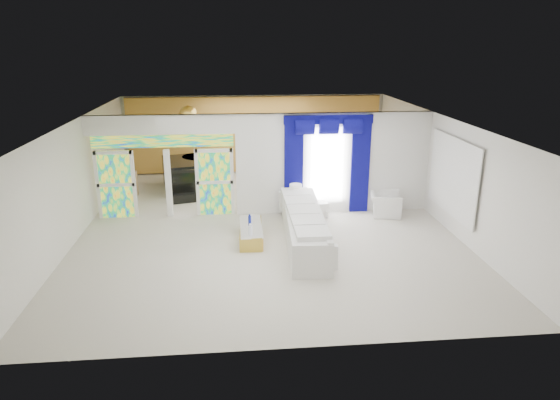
{
  "coord_description": "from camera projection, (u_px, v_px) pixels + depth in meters",
  "views": [
    {
      "loc": [
        -0.84,
        -13.17,
        4.99
      ],
      "look_at": [
        0.3,
        -1.2,
        1.1
      ],
      "focal_mm": 31.76,
      "sensor_mm": 36.0,
      "label": 1
    }
  ],
  "objects": [
    {
      "name": "dividing_header",
      "position": [
        162.0,
        125.0,
        13.94
      ],
      "size": [
        4.3,
        0.18,
        0.55
      ],
      "primitive_type": "cube",
      "color": "white",
      "rests_on": "dividing_wall"
    },
    {
      "name": "gold_curtains",
      "position": [
        255.0,
        135.0,
        19.22
      ],
      "size": [
        9.7,
        0.12,
        2.9
      ],
      "primitive_type": "cube",
      "color": "#C5842F",
      "rests_on": "ground"
    },
    {
      "name": "stained_panel_right",
      "position": [
        215.0,
        182.0,
        14.6
      ],
      "size": [
        0.95,
        0.04,
        2.0
      ],
      "primitive_type": "cube",
      "color": "#994C3F",
      "rests_on": "ground"
    },
    {
      "name": "floor",
      "position": [
        266.0,
        224.0,
        14.09
      ],
      "size": [
        12.0,
        12.0,
        0.0
      ],
      "primitive_type": "plane",
      "color": "#B7AF9E",
      "rests_on": "ground"
    },
    {
      "name": "blue_drape_left",
      "position": [
        294.0,
        168.0,
        14.56
      ],
      "size": [
        0.55,
        0.1,
        2.8
      ],
      "primitive_type": "cube",
      "color": "#09044E",
      "rests_on": "ground"
    },
    {
      "name": "tv_console",
      "position": [
        127.0,
        184.0,
        16.47
      ],
      "size": [
        0.63,
        0.59,
        0.83
      ],
      "primitive_type": "cube",
      "rotation": [
        0.0,
        0.0,
        -0.13
      ],
      "color": "tan",
      "rests_on": "ground"
    },
    {
      "name": "stained_transom",
      "position": [
        163.0,
        141.0,
        14.09
      ],
      "size": [
        4.0,
        0.05,
        0.35
      ],
      "primitive_type": "cube",
      "color": "#994C3F",
      "rests_on": "dividing_header"
    },
    {
      "name": "chandelier",
      "position": [
        188.0,
        115.0,
        16.29
      ],
      "size": [
        0.6,
        0.6,
        0.6
      ],
      "primitive_type": "sphere",
      "color": "gold",
      "rests_on": "ceiling"
    },
    {
      "name": "decanters",
      "position": [
        250.0,
        222.0,
        12.9
      ],
      "size": [
        0.13,
        0.81,
        0.27
      ],
      "color": "navy",
      "rests_on": "coffee_table"
    },
    {
      "name": "blue_drape_right",
      "position": [
        360.0,
        167.0,
        14.74
      ],
      "size": [
        0.55,
        0.1,
        2.8
      ],
      "primitive_type": "cube",
      "color": "#09044E",
      "rests_on": "ground"
    },
    {
      "name": "grand_piano",
      "position": [
        188.0,
        174.0,
        17.38
      ],
      "size": [
        1.99,
        2.34,
        1.02
      ],
      "primitive_type": "cube",
      "rotation": [
        0.0,
        0.0,
        0.25
      ],
      "color": "black",
      "rests_on": "ground"
    },
    {
      "name": "console_table",
      "position": [
        306.0,
        210.0,
        14.59
      ],
      "size": [
        1.34,
        0.54,
        0.43
      ],
      "primitive_type": "cube",
      "rotation": [
        0.0,
        0.0,
        0.1
      ],
      "color": "white",
      "rests_on": "ground"
    },
    {
      "name": "window_pane",
      "position": [
        327.0,
        166.0,
        14.67
      ],
      "size": [
        1.0,
        0.02,
        2.3
      ],
      "primitive_type": "cube",
      "color": "white",
      "rests_on": "dividing_wall"
    },
    {
      "name": "coffee_table",
      "position": [
        251.0,
        233.0,
        12.94
      ],
      "size": [
        0.64,
        1.7,
        0.37
      ],
      "primitive_type": "cube",
      "rotation": [
        0.0,
        0.0,
        -0.05
      ],
      "color": "gold",
      "rests_on": "ground"
    },
    {
      "name": "wall_mirror",
      "position": [
        453.0,
        176.0,
        13.11
      ],
      "size": [
        0.04,
        2.7,
        1.9
      ],
      "primitive_type": "cube",
      "color": "white",
      "rests_on": "ground"
    },
    {
      "name": "armchair",
      "position": [
        385.0,
        204.0,
        14.79
      ],
      "size": [
        1.12,
        1.22,
        0.67
      ],
      "primitive_type": "imported",
      "rotation": [
        0.0,
        0.0,
        1.34
      ],
      "color": "silver",
      "rests_on": "ground"
    },
    {
      "name": "stained_panel_left",
      "position": [
        116.0,
        185.0,
        14.34
      ],
      "size": [
        0.95,
        0.04,
        2.0
      ],
      "primitive_type": "cube",
      "color": "#994C3F",
      "rests_on": "ground"
    },
    {
      "name": "white_sofa",
      "position": [
        304.0,
        228.0,
        12.71
      ],
      "size": [
        1.09,
        4.24,
        0.8
      ],
      "primitive_type": "cube",
      "rotation": [
        0.0,
        0.0,
        -0.05
      ],
      "color": "silver",
      "rests_on": "ground"
    },
    {
      "name": "piano_bench",
      "position": [
        185.0,
        198.0,
        15.98
      ],
      "size": [
        0.87,
        0.51,
        0.27
      ],
      "primitive_type": "cube",
      "rotation": [
        0.0,
        0.0,
        0.25
      ],
      "color": "black",
      "rests_on": "ground"
    },
    {
      "name": "dividing_wall",
      "position": [
        335.0,
        163.0,
        14.77
      ],
      "size": [
        5.7,
        0.18,
        3.0
      ],
      "primitive_type": "cube",
      "color": "white",
      "rests_on": "ground"
    },
    {
      "name": "table_lamp",
      "position": [
        296.0,
        194.0,
        14.41
      ],
      "size": [
        0.36,
        0.36,
        0.58
      ],
      "primitive_type": "cylinder",
      "color": "white",
      "rests_on": "console_table"
    },
    {
      "name": "blue_pelmet",
      "position": [
        329.0,
        119.0,
        14.22
      ],
      "size": [
        2.6,
        0.12,
        0.25
      ],
      "primitive_type": "cube",
      "color": "#09044E",
      "rests_on": "dividing_wall"
    }
  ]
}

